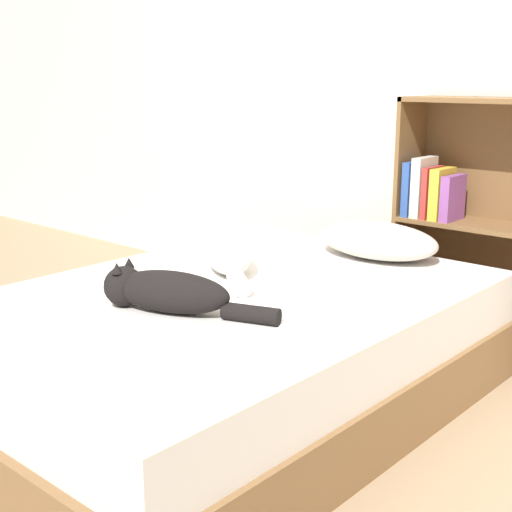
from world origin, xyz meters
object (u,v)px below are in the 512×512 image
Objects in this scene: cat_dark at (164,291)px; bookshelf at (486,220)px; bed at (229,349)px; cat_light at (227,252)px; pillow at (378,240)px.

bookshelf is at bearing -125.01° from cat_dark.
bookshelf is (0.39, 1.18, 0.34)m from bed.
cat_light is 0.54m from cat_dark.
cat_dark is (0.20, -0.49, -0.01)m from cat_light.
cat_dark reaches higher than bed.
pillow is (0.12, 0.75, 0.28)m from bed.
cat_light is (-0.21, 0.21, 0.28)m from bed.
cat_dark is (-0.13, -1.04, -0.01)m from pillow.
cat_dark is 1.52m from bookshelf.
bed is 1.80× the size of bookshelf.
bookshelf reaches higher than pillow.
pillow is 0.91× the size of cat_dark.
pillow is at bearing 80.76° from bed.
cat_dark reaches higher than pillow.
cat_light is (-0.33, -0.55, -0.00)m from pillow.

